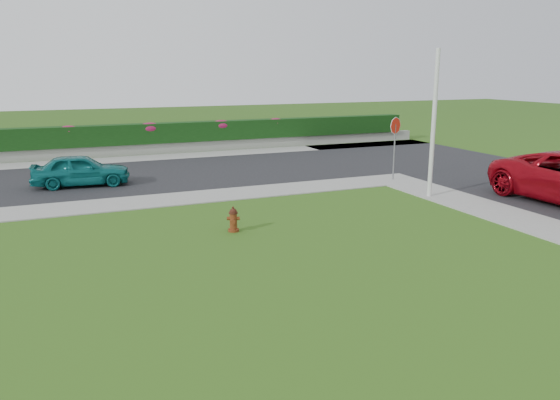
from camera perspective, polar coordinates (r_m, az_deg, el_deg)
name	(u,v)px	position (r m, az deg, el deg)	size (l,w,h in m)	color
ground	(362,273)	(12.95, 8.54, -7.51)	(120.00, 120.00, 0.00)	black
street_far	(90,180)	(24.75, -19.21, 2.02)	(26.00, 8.00, 0.04)	black
sidewalk_far	(70,208)	(19.82, -21.05, -0.83)	(24.00, 2.00, 0.04)	gray
curb_corner	(393,179)	(23.92, 11.74, 2.12)	(2.00, 2.00, 0.04)	gray
sidewalk_beyond	(161,157)	(30.12, -12.29, 4.39)	(34.00, 2.00, 0.04)	gray
retaining_wall	(156,148)	(31.54, -12.83, 5.27)	(34.00, 0.40, 0.60)	gray
hedge	(155,133)	(31.54, -12.95, 6.82)	(32.00, 0.90, 1.10)	black
fire_hydrant	(233,220)	(15.92, -4.90, -2.07)	(0.39, 0.37, 0.74)	#531B0D
sedan_teal	(81,170)	(23.35, -20.11, 2.96)	(1.52, 3.77, 1.29)	#0D6666
utility_pole	(434,125)	(20.59, 15.75, 7.58)	(0.16, 0.16, 5.35)	silver
stop_sign	(395,133)	(23.55, 11.94, 6.84)	(0.69, 0.27, 2.69)	slate
flower_clump_c	(69,131)	(30.95, -21.22, 6.76)	(1.10, 0.71, 0.55)	#AA1D53
flower_clump_d	(150,128)	(31.36, -13.47, 7.32)	(1.24, 0.80, 0.62)	#AA1D53
flower_clump_e	(221,125)	(32.29, -6.17, 7.78)	(1.23, 0.79, 0.61)	#AA1D53
flower_clump_f	(276,123)	(33.43, -0.47, 8.09)	(1.10, 0.71, 0.55)	#AA1D53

